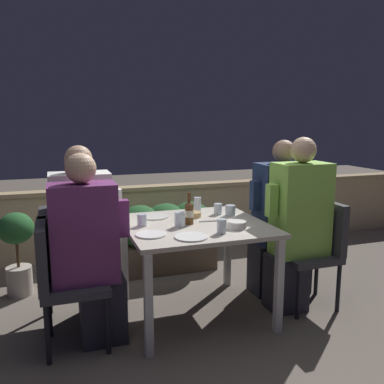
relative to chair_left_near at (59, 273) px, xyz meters
name	(u,v)px	position (x,y,z in m)	size (l,w,h in m)	color
ground_plane	(195,314)	(0.95, 0.14, -0.50)	(16.00, 16.00, 0.00)	#665B51
parapet_wall	(148,218)	(0.95, 1.73, -0.13)	(9.00, 0.18, 0.74)	tan
dining_table	(195,234)	(0.95, 0.14, 0.12)	(1.00, 0.96, 0.70)	#BCB2A3
planter_hedge	(166,233)	(1.00, 1.12, -0.13)	(0.93, 0.47, 0.66)	brown
chair_left_near	(59,273)	(0.00, 0.00, 0.00)	(0.42, 0.41, 0.83)	#333338
person_purple_stripe	(90,251)	(0.19, 0.00, 0.13)	(0.49, 0.26, 1.25)	#282833
chair_left_far	(60,256)	(0.01, 0.33, 0.00)	(0.42, 0.41, 0.83)	#333338
person_white_polo	(86,235)	(0.20, 0.33, 0.14)	(0.49, 0.26, 1.27)	#282833
chair_right_near	(316,243)	(1.91, 0.01, 0.00)	(0.42, 0.41, 0.83)	#333338
person_green_blouse	(297,225)	(1.72, 0.01, 0.16)	(0.49, 0.26, 1.32)	#282833
chair_right_far	(297,232)	(1.94, 0.33, 0.00)	(0.42, 0.41, 0.83)	#333338
person_navy_jumper	(278,218)	(1.75, 0.33, 0.14)	(0.50, 0.26, 1.29)	#282833
beer_bottle	(189,212)	(0.91, 0.14, 0.29)	(0.06, 0.06, 0.23)	brown
plate_0	(191,237)	(0.81, -0.19, 0.21)	(0.22, 0.22, 0.01)	white
plate_1	(151,234)	(0.58, -0.05, 0.21)	(0.20, 0.20, 0.01)	white
plate_2	(155,217)	(0.72, 0.43, 0.21)	(0.22, 0.22, 0.01)	silver
bowl_0	(237,224)	(1.18, -0.07, 0.23)	(0.13, 0.13, 0.05)	silver
bowl_1	(192,214)	(1.00, 0.34, 0.23)	(0.14, 0.14, 0.04)	tan
glass_cup_0	(142,220)	(0.57, 0.20, 0.25)	(0.07, 0.07, 0.09)	silver
glass_cup_1	(197,205)	(1.10, 0.50, 0.26)	(0.06, 0.06, 0.12)	silver
glass_cup_2	(230,210)	(1.29, 0.29, 0.25)	(0.08, 0.08, 0.08)	silver
glass_cup_3	(180,220)	(0.82, 0.10, 0.26)	(0.07, 0.07, 0.10)	silver
glass_cup_4	(222,226)	(1.03, -0.16, 0.25)	(0.06, 0.06, 0.10)	silver
glass_cup_5	(218,209)	(1.22, 0.36, 0.25)	(0.07, 0.07, 0.09)	silver
fork_0	(210,221)	(1.08, 0.17, 0.21)	(0.17, 0.04, 0.01)	silver
potted_plant	(17,245)	(-0.32, 0.95, -0.07)	(0.29, 0.29, 0.70)	#B2A899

